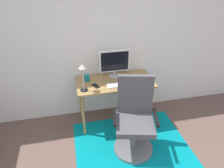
# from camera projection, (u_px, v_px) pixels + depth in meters

# --- Properties ---
(wall_back) EXTENTS (6.00, 0.10, 2.60)m
(wall_back) POSITION_uv_depth(u_px,v_px,m) (96.00, 41.00, 3.20)
(wall_back) COLOR silver
(wall_back) RESTS_ON ground
(area_rug) EXTENTS (1.66, 1.27, 0.01)m
(area_rug) POSITION_uv_depth(u_px,v_px,m) (131.00, 144.00, 3.07)
(area_rug) COLOR #05808A
(area_rug) RESTS_ON ground
(desk) EXTENTS (1.20, 0.61, 0.76)m
(desk) POSITION_uv_depth(u_px,v_px,m) (115.00, 86.00, 3.24)
(desk) COLOR #9B7A45
(desk) RESTS_ON ground
(monitor) EXTENTS (0.48, 0.18, 0.44)m
(monitor) POSITION_uv_depth(u_px,v_px,m) (115.00, 62.00, 3.21)
(monitor) COLOR #B2B2B7
(monitor) RESTS_ON desk
(keyboard) EXTENTS (0.43, 0.13, 0.02)m
(keyboard) POSITION_uv_depth(u_px,v_px,m) (121.00, 85.00, 3.07)
(keyboard) COLOR white
(keyboard) RESTS_ON desk
(computer_mouse) EXTENTS (0.06, 0.10, 0.03)m
(computer_mouse) POSITION_uv_depth(u_px,v_px,m) (139.00, 81.00, 3.16)
(computer_mouse) COLOR white
(computer_mouse) RESTS_ON desk
(coffee_cup) EXTENTS (0.09, 0.09, 0.10)m
(coffee_cup) POSITION_uv_depth(u_px,v_px,m) (87.00, 78.00, 3.18)
(coffee_cup) COLOR #147681
(coffee_cup) RESTS_ON desk
(cell_phone) EXTENTS (0.12, 0.16, 0.01)m
(cell_phone) POSITION_uv_depth(u_px,v_px,m) (96.00, 86.00, 3.05)
(cell_phone) COLOR black
(cell_phone) RESTS_ON desk
(desk_lamp) EXTENTS (0.11, 0.11, 0.41)m
(desk_lamp) POSITION_uv_depth(u_px,v_px,m) (83.00, 72.00, 2.81)
(desk_lamp) COLOR black
(desk_lamp) RESTS_ON desk
(office_chair) EXTENTS (0.65, 0.61, 1.10)m
(office_chair) POSITION_uv_depth(u_px,v_px,m) (134.00, 122.00, 2.82)
(office_chair) COLOR slate
(office_chair) RESTS_ON ground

